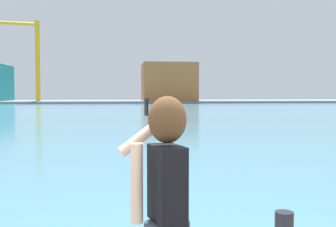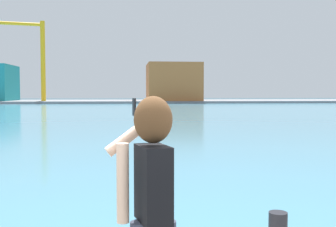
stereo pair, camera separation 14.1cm
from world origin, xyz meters
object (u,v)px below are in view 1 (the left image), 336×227
warehouse_right (168,82)px  harbor_bollard (284,227)px  port_crane (30,51)px  person_photographer (165,188)px

warehouse_right → harbor_bollard: bearing=-95.7°
warehouse_right → port_crane: size_ratio=0.77×
harbor_bollard → warehouse_right: bearing=84.3°
person_photographer → port_crane: 89.99m
harbor_bollard → port_crane: port_crane is taller
port_crane → person_photographer: bearing=-77.2°
harbor_bollard → port_crane: 88.90m
harbor_bollard → warehouse_right: warehouse_right is taller
harbor_bollard → port_crane: (-21.35, 85.69, 10.29)m
warehouse_right → person_photographer: bearing=-96.6°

